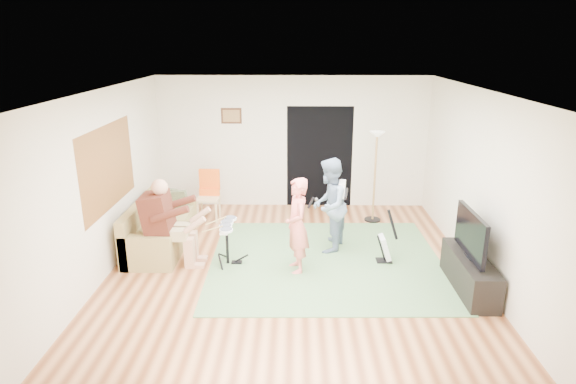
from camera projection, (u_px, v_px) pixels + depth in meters
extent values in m
plane|color=brown|center=(291.00, 268.00, 7.42)|extent=(6.00, 6.00, 0.00)
plane|color=white|center=(292.00, 91.00, 6.60)|extent=(6.00, 6.00, 0.00)
plane|color=#935D2D|center=(108.00, 167.00, 7.18)|extent=(0.00, 2.05, 2.05)
plane|color=black|center=(320.00, 157.00, 9.94)|extent=(2.10, 0.00, 2.10)
cube|color=#3F2314|center=(231.00, 116.00, 9.71)|extent=(0.42, 0.03, 0.32)
cube|color=#537D4C|center=(326.00, 261.00, 7.65)|extent=(3.69, 3.34, 0.02)
cube|color=#97844B|center=(162.00, 236.00, 8.15)|extent=(0.80, 1.59, 0.39)
cube|color=#97844B|center=(141.00, 224.00, 8.09)|extent=(0.15, 1.97, 0.80)
cube|color=#97844B|center=(175.00, 213.00, 8.97)|extent=(0.80, 0.19, 0.56)
cube|color=#97844B|center=(146.00, 253.00, 7.27)|extent=(0.80, 0.19, 0.56)
cube|color=#522217|center=(157.00, 214.00, 7.34)|extent=(0.39, 0.50, 0.64)
sphere|color=tan|center=(160.00, 187.00, 7.21)|extent=(0.25, 0.25, 0.25)
cylinder|color=black|center=(227.00, 244.00, 7.47)|extent=(0.04, 0.04, 0.62)
cube|color=white|center=(226.00, 226.00, 7.38)|extent=(0.12, 0.62, 0.04)
imported|color=#F7736B|center=(297.00, 226.00, 7.14)|extent=(0.46, 0.60, 1.46)
imported|color=#738BA9|center=(329.00, 205.00, 7.85)|extent=(0.78, 0.90, 1.57)
cube|color=black|center=(384.00, 261.00, 7.63)|extent=(0.24, 0.20, 0.03)
cube|color=silver|center=(385.00, 247.00, 7.56)|extent=(0.19, 0.28, 0.38)
cylinder|color=black|center=(393.00, 225.00, 7.44)|extent=(0.20, 0.04, 0.49)
cylinder|color=black|center=(372.00, 220.00, 9.39)|extent=(0.31, 0.31, 0.03)
cylinder|color=#9D7143|center=(375.00, 179.00, 9.14)|extent=(0.04, 0.04, 1.66)
cone|color=white|center=(377.00, 134.00, 8.88)|extent=(0.28, 0.28, 0.11)
cube|color=beige|center=(208.00, 198.00, 9.27)|extent=(0.43, 0.43, 0.04)
cube|color=orange|center=(209.00, 180.00, 9.35)|extent=(0.40, 0.09, 0.42)
cube|color=black|center=(470.00, 273.00, 6.72)|extent=(0.40, 1.40, 0.50)
cube|color=black|center=(471.00, 234.00, 6.54)|extent=(0.06, 1.07, 0.62)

